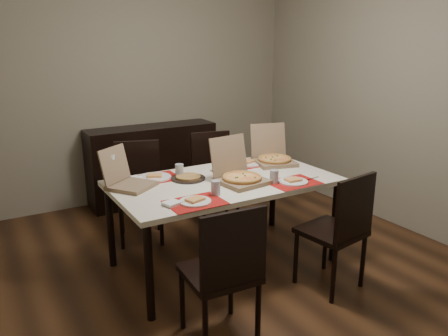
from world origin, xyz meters
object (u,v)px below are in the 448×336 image
at_px(chair_near_right, 340,227).
at_px(chair_far_right, 214,173).
at_px(sideboard, 153,164).
at_px(pizza_box_center, 239,176).
at_px(chair_far_left, 139,186).
at_px(soda_bottle, 110,170).
at_px(dining_table, 224,187).
at_px(chair_near_left, 224,270).
at_px(dip_bowl, 219,169).

xyz_separation_m(chair_near_right, chair_far_right, (-0.12, 1.70, 0.00)).
relative_size(sideboard, pizza_box_center, 3.52).
bearing_deg(sideboard, chair_near_right, -79.95).
relative_size(chair_far_left, soda_bottle, 3.20).
distance_m(dining_table, soda_bottle, 0.92).
bearing_deg(pizza_box_center, dining_table, 121.07).
bearing_deg(dining_table, sideboard, 87.65).
relative_size(dining_table, chair_near_left, 1.94).
xyz_separation_m(sideboard, pizza_box_center, (-0.00, -1.91, 0.36)).
bearing_deg(sideboard, pizza_box_center, -90.02).
relative_size(dining_table, chair_far_right, 1.94).
bearing_deg(soda_bottle, chair_near_left, -76.30).
bearing_deg(chair_far_left, chair_far_right, 1.63).
relative_size(dip_bowl, soda_bottle, 0.45).
bearing_deg(dip_bowl, chair_far_left, 128.51).
bearing_deg(chair_near_left, soda_bottle, 103.70).
bearing_deg(dip_bowl, soda_bottle, 173.13).
distance_m(dip_bowl, soda_bottle, 0.94).
relative_size(sideboard, dining_table, 0.83).
bearing_deg(sideboard, chair_near_left, -102.65).
height_order(sideboard, chair_near_right, chair_near_right).
bearing_deg(chair_far_right, pizza_box_center, -108.15).
bearing_deg(soda_bottle, sideboard, 57.70).
distance_m(chair_near_right, dip_bowl, 1.15).
bearing_deg(chair_far_right, chair_near_right, -85.91).
height_order(sideboard, soda_bottle, soda_bottle).
xyz_separation_m(sideboard, chair_near_right, (0.46, -2.58, 0.06)).
height_order(chair_near_left, chair_far_left, same).
height_order(chair_near_right, dip_bowl, chair_near_right).
relative_size(chair_near_right, pizza_box_center, 2.18).
bearing_deg(chair_far_left, chair_near_left, -93.44).
relative_size(dining_table, dip_bowl, 13.88).
distance_m(chair_near_right, pizza_box_center, 0.86).
bearing_deg(sideboard, soda_bottle, -122.30).
distance_m(chair_near_left, chair_near_right, 1.07).
xyz_separation_m(chair_near_left, chair_near_right, (1.06, 0.11, 0.00)).
bearing_deg(dining_table, chair_near_right, -56.21).
distance_m(chair_near_left, chair_far_right, 2.03).
bearing_deg(chair_near_right, chair_far_left, 119.65).
height_order(sideboard, dip_bowl, sideboard).
height_order(chair_far_right, dip_bowl, chair_far_right).
relative_size(dining_table, pizza_box_center, 4.22).
relative_size(chair_far_left, chair_far_right, 1.00).
height_order(sideboard, pizza_box_center, pizza_box_center).
bearing_deg(dip_bowl, dining_table, -110.34).
distance_m(chair_near_right, chair_far_right, 1.70).
xyz_separation_m(chair_near_left, chair_far_right, (0.94, 1.81, 0.00)).
bearing_deg(chair_near_left, chair_far_left, 86.56).
relative_size(pizza_box_center, dip_bowl, 3.29).
bearing_deg(pizza_box_center, chair_far_left, 116.29).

